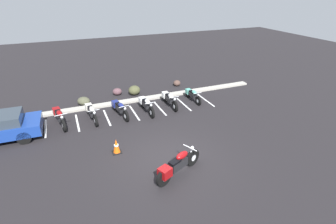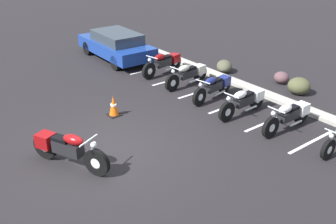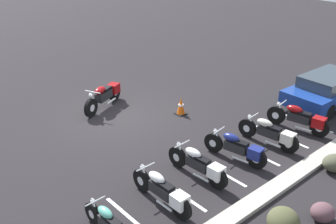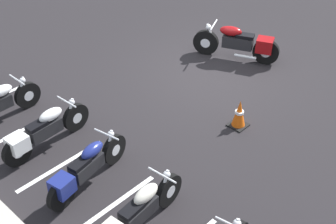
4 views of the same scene
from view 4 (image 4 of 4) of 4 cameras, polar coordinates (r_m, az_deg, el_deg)
ground at (r=12.65m, az=5.21°, el=4.79°), size 60.00×60.00×0.00m
motorcycle_maroon_featured at (r=13.14m, az=8.79°, el=8.31°), size 2.26×1.18×0.95m
parked_bike_1 at (r=8.15m, az=-3.89°, el=-12.35°), size 0.63×2.20×0.87m
parked_bike_2 at (r=9.07m, az=-10.14°, el=-6.84°), size 0.73×2.14×0.85m
parked_bike_3 at (r=10.14m, az=-15.05°, el=-2.28°), size 0.61×2.19×0.86m
traffic_cone at (r=10.62m, az=8.67°, el=-0.25°), size 0.40×0.40×0.68m
stall_line_2 at (r=8.94m, az=-6.81°, el=-11.29°), size 0.10×2.10×0.00m
stall_line_3 at (r=9.91m, az=-12.91°, el=-6.37°), size 0.10×2.10×0.00m
stall_line_4 at (r=11.02m, az=-17.76°, el=-2.33°), size 0.10×2.10×0.00m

